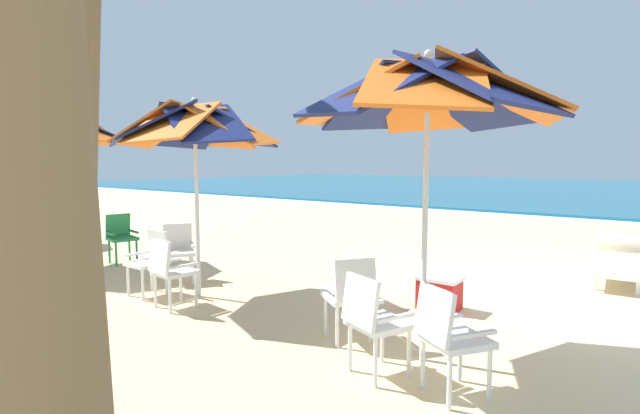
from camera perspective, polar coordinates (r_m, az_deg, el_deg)
The scene contains 15 objects.
ground_plane at distance 6.99m, azimuth 30.32°, elevation -10.13°, with size 80.00×80.00×0.00m, color beige.
beach_umbrella_0 at distance 4.24m, azimuth 12.98°, elevation 13.13°, with size 2.34×2.34×2.75m.
plastic_chair_0 at distance 4.02m, azimuth 6.46°, elevation -13.32°, with size 0.57×0.59×0.87m.
plastic_chair_1 at distance 3.80m, azimuth 15.38°, elevation -14.63°, with size 0.61×0.63×0.87m.
plastic_chair_2 at distance 4.73m, azimuth 3.70°, elevation -10.40°, with size 0.63×0.62×0.87m.
beach_umbrella_1 at distance 6.34m, azimuth -14.98°, elevation 9.33°, with size 2.20×2.20×2.62m.
plastic_chair_3 at distance 6.75m, azimuth -19.87°, elevation -5.90°, with size 0.44×0.47×0.87m.
plastic_chair_4 at distance 6.04m, azimuth -17.81°, elevation -7.15°, with size 0.48×0.51×0.87m.
plastic_chair_5 at distance 7.38m, azimuth -16.86°, elevation -4.84°, with size 0.62×0.61×0.87m.
beach_umbrella_2 at distance 9.24m, azimuth -29.06°, elevation 8.10°, with size 2.32×2.32×2.68m.
plastic_chair_6 at distance 10.15m, azimuth -30.80°, elevation -2.61°, with size 0.51×0.54×0.87m.
plastic_chair_7 at distance 9.05m, azimuth -23.07°, elevation -3.17°, with size 0.54×0.51×0.87m.
sun_lounger_1 at distance 8.49m, azimuth 32.50°, elevation -5.62°, with size 0.79×2.19×0.62m.
palm_tree_0 at distance 3.68m, azimuth -28.26°, elevation 19.28°, with size 2.76×3.03×4.18m.
cooler_box at distance 5.98m, azimuth 14.31°, elevation -10.11°, with size 0.50×0.34×0.40m.
Camera 1 is at (0.76, -6.71, 1.79)m, focal length 26.28 mm.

